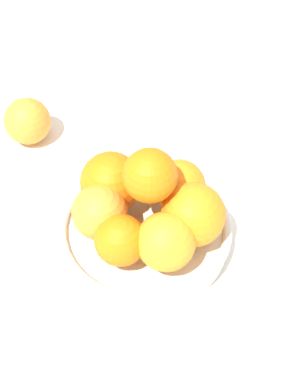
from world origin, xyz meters
TOP-DOWN VIEW (x-y plane):
  - ground_plane at (0.00, 0.00)m, footprint 4.00×4.00m
  - fruit_bowl at (0.00, 0.00)m, footprint 0.24×0.24m
  - orange_pile at (-0.00, -0.00)m, footprint 0.20×0.19m
  - stray_orange at (0.19, -0.20)m, footprint 0.08×0.08m

SIDE VIEW (x-z plane):
  - ground_plane at x=0.00m, z-range 0.00..0.00m
  - fruit_bowl at x=0.00m, z-range 0.00..0.03m
  - stray_orange at x=0.19m, z-range 0.00..0.08m
  - orange_pile at x=0.00m, z-range 0.01..0.14m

